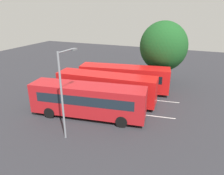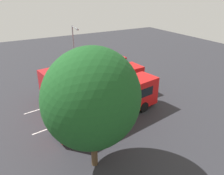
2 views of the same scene
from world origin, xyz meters
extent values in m
plane|color=#2B2B30|center=(0.00, 0.00, 0.00)|extent=(73.18, 73.18, 0.00)
cube|color=red|center=(-0.66, -3.97, 1.80)|extent=(11.26, 4.09, 2.86)
cube|color=black|center=(4.75, -3.12, 2.57)|extent=(0.45, 2.11, 1.20)
cube|color=black|center=(-0.84, -2.81, 2.15)|extent=(9.16, 1.52, 0.91)
cube|color=black|center=(-0.47, -5.13, 2.15)|extent=(9.16, 1.52, 0.91)
cube|color=black|center=(4.77, -3.12, 3.05)|extent=(0.40, 1.92, 0.32)
cube|color=black|center=(4.78, -3.11, 0.59)|extent=(0.44, 2.20, 0.36)
cylinder|color=black|center=(2.65, -2.29, 0.53)|extent=(1.10, 0.44, 1.07)
cylinder|color=black|center=(3.01, -4.55, 0.53)|extent=(1.10, 0.44, 1.07)
cylinder|color=black|center=(-4.32, -3.39, 0.53)|extent=(1.10, 0.44, 1.07)
cylinder|color=black|center=(-3.96, -5.65, 0.53)|extent=(1.10, 0.44, 1.07)
cube|color=red|center=(0.12, -0.10, 1.80)|extent=(11.16, 3.13, 2.86)
cube|color=black|center=(5.58, 0.27, 2.57)|extent=(0.26, 2.12, 1.20)
cube|color=black|center=(0.04, 1.07, 2.15)|extent=(9.24, 0.70, 0.91)
cube|color=black|center=(0.20, -1.27, 2.15)|extent=(9.24, 0.70, 0.91)
cube|color=black|center=(5.60, 0.27, 3.05)|extent=(0.23, 1.93, 0.32)
cube|color=black|center=(5.61, 0.27, 0.59)|extent=(0.25, 2.21, 0.36)
cylinder|color=black|center=(3.57, 1.28, 0.53)|extent=(1.08, 0.35, 1.07)
cylinder|color=black|center=(3.72, -1.00, 0.53)|extent=(1.08, 0.35, 1.07)
cylinder|color=black|center=(-3.47, 0.80, 0.53)|extent=(1.08, 0.35, 1.07)
cylinder|color=black|center=(-3.32, -1.47, 0.53)|extent=(1.08, 0.35, 1.07)
cube|color=#AD191E|center=(0.39, 3.67, 1.80)|extent=(11.25, 3.95, 2.86)
cube|color=#19232D|center=(5.80, 4.46, 2.57)|extent=(0.42, 2.11, 1.20)
cube|color=#19232D|center=(0.22, 4.84, 2.15)|extent=(9.18, 1.40, 0.91)
cube|color=#19232D|center=(0.55, 2.51, 2.15)|extent=(9.18, 1.40, 0.91)
cube|color=black|center=(5.82, 4.46, 3.05)|extent=(0.37, 1.92, 0.32)
cube|color=black|center=(5.83, 4.46, 0.59)|extent=(0.42, 2.20, 0.36)
cylinder|color=black|center=(3.71, 5.31, 0.53)|extent=(1.10, 0.43, 1.07)
cylinder|color=black|center=(4.04, 3.05, 0.53)|extent=(1.10, 0.43, 1.07)
cylinder|color=black|center=(-3.27, 4.30, 0.53)|extent=(1.10, 0.43, 1.07)
cylinder|color=black|center=(-2.94, 2.04, 0.53)|extent=(1.10, 0.43, 1.07)
cylinder|color=#232833|center=(7.04, 3.75, 0.40)|extent=(0.13, 0.13, 0.79)
cylinder|color=#232833|center=(7.01, 3.91, 0.40)|extent=(0.13, 0.13, 0.79)
cylinder|color=#146B60|center=(7.02, 3.83, 1.10)|extent=(0.38, 0.38, 0.63)
sphere|color=tan|center=(7.02, 3.83, 1.53)|extent=(0.21, 0.21, 0.21)
cylinder|color=gray|center=(0.43, 7.53, 3.54)|extent=(0.16, 0.16, 7.09)
cylinder|color=gray|center=(0.38, 6.54, 6.99)|extent=(0.21, 1.99, 0.10)
cube|color=slate|center=(0.32, 5.55, 6.91)|extent=(0.23, 0.57, 0.14)
cylinder|color=#4C3823|center=(-4.46, -8.72, 1.43)|extent=(0.44, 0.44, 2.85)
ellipsoid|color=#194C1E|center=(-4.46, -8.72, 5.21)|extent=(6.28, 5.66, 6.60)
cube|color=silver|center=(0.00, -1.94, 0.00)|extent=(15.25, 2.12, 0.01)
cube|color=silver|center=(0.00, 1.94, 0.00)|extent=(15.25, 2.12, 0.01)
camera|label=1|loc=(-8.49, 19.37, 9.89)|focal=33.06mm
camera|label=2|loc=(-9.45, -19.93, 11.51)|focal=35.71mm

